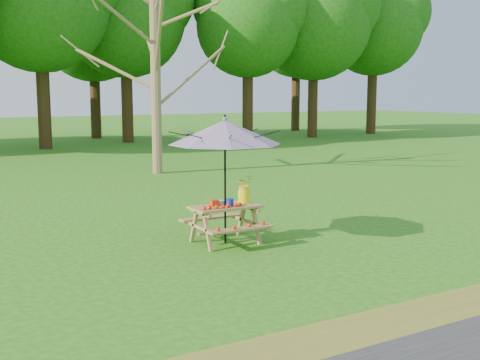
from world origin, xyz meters
TOP-DOWN VIEW (x-y plane):
  - ground at (0.00, 0.00)m, footprint 120.00×120.00m
  - drygrass_strip at (0.00, -2.80)m, footprint 120.00×1.20m
  - picnic_table at (1.56, 1.58)m, footprint 1.20×1.32m
  - patio_umbrella at (1.56, 1.58)m, footprint 2.55×2.55m
  - produce_bins at (1.52, 1.61)m, footprint 0.36×0.35m
  - tomatoes_row at (1.41, 1.40)m, footprint 0.77×0.13m
  - flower_bucket at (2.02, 1.70)m, footprint 0.36×0.34m

SIDE VIEW (x-z plane):
  - ground at x=0.00m, z-range 0.00..0.00m
  - drygrass_strip at x=0.00m, z-range 0.00..0.01m
  - picnic_table at x=1.56m, z-range -0.01..0.66m
  - tomatoes_row at x=1.41m, z-range 0.67..0.74m
  - produce_bins at x=1.52m, z-range 0.66..0.79m
  - flower_bucket at x=2.02m, z-range 0.69..1.18m
  - patio_umbrella at x=1.56m, z-range 0.82..3.07m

